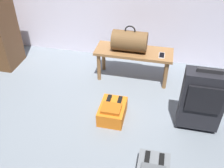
{
  "coord_description": "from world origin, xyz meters",
  "views": [
    {
      "loc": [
        0.64,
        -1.84,
        2.05
      ],
      "look_at": [
        0.12,
        0.49,
        0.25
      ],
      "focal_mm": 40.64,
      "sensor_mm": 36.0,
      "label": 1
    }
  ],
  "objects": [
    {
      "name": "cell_phone",
      "position": [
        0.65,
        0.96,
        0.44
      ],
      "size": [
        0.07,
        0.14,
        0.01
      ],
      "color": "silver",
      "rests_on": "bench"
    },
    {
      "name": "bench",
      "position": [
        0.3,
        1.01,
        0.36
      ],
      "size": [
        1.0,
        0.36,
        0.43
      ],
      "color": "olive",
      "rests_on": "ground"
    },
    {
      "name": "backpack_orange",
      "position": [
        0.19,
        0.2,
        0.09
      ],
      "size": [
        0.28,
        0.38,
        0.21
      ],
      "color": "orange",
      "rests_on": "ground"
    },
    {
      "name": "ground_plane",
      "position": [
        0.0,
        0.0,
        0.0
      ],
      "size": [
        6.6,
        6.6,
        0.0
      ],
      "primitive_type": "plane",
      "color": "slate"
    },
    {
      "name": "suitcase_upright_charcoal",
      "position": [
        1.11,
        0.25,
        0.39
      ],
      "size": [
        0.42,
        0.21,
        0.76
      ],
      "color": "black",
      "rests_on": "ground"
    },
    {
      "name": "duffel_bag_brown",
      "position": [
        0.24,
        1.01,
        0.56
      ],
      "size": [
        0.44,
        0.26,
        0.34
      ],
      "color": "brown",
      "rests_on": "bench"
    }
  ]
}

